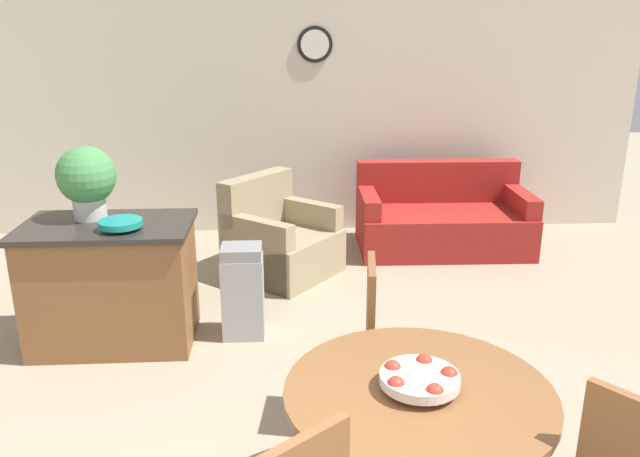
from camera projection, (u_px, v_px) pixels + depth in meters
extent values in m
cube|color=beige|center=(273.00, 109.00, 6.73)|extent=(8.00, 0.06, 2.70)
cylinder|color=black|center=(315.00, 44.00, 6.51)|extent=(0.37, 0.02, 0.37)
cylinder|color=white|center=(315.00, 44.00, 6.49)|extent=(0.30, 0.01, 0.30)
cylinder|color=brown|center=(419.00, 393.00, 2.62)|extent=(1.15, 1.15, 0.03)
cylinder|color=brown|center=(432.00, 375.00, 3.71)|extent=(0.04, 0.04, 0.43)
cylinder|color=brown|center=(440.00, 413.00, 3.35)|extent=(0.04, 0.04, 0.43)
cylinder|color=brown|center=(368.00, 373.00, 3.74)|extent=(0.04, 0.04, 0.43)
cylinder|color=brown|center=(369.00, 410.00, 3.37)|extent=(0.04, 0.04, 0.43)
cube|color=brown|center=(404.00, 355.00, 3.47)|extent=(0.47, 0.47, 0.05)
cube|color=brown|center=(371.00, 307.00, 3.40)|extent=(0.09, 0.39, 0.52)
cylinder|color=silver|center=(419.00, 386.00, 2.61)|extent=(0.13, 0.13, 0.03)
cylinder|color=silver|center=(420.00, 379.00, 2.60)|extent=(0.34, 0.34, 0.04)
sphere|color=#B73323|center=(449.00, 376.00, 2.61)|extent=(0.08, 0.08, 0.08)
sphere|color=#B73323|center=(424.00, 363.00, 2.72)|extent=(0.08, 0.08, 0.08)
sphere|color=#B73323|center=(392.00, 369.00, 2.66)|extent=(0.08, 0.08, 0.08)
sphere|color=#B73323|center=(396.00, 386.00, 2.54)|extent=(0.08, 0.08, 0.08)
sphere|color=#B73323|center=(435.00, 393.00, 2.49)|extent=(0.08, 0.08, 0.08)
cube|color=brown|center=(113.00, 286.00, 4.44)|extent=(1.11, 0.67, 0.86)
cube|color=#2D2823|center=(106.00, 226.00, 4.31)|extent=(1.17, 0.73, 0.04)
cylinder|color=teal|center=(121.00, 228.00, 4.17)|extent=(0.10, 0.10, 0.02)
cylinder|color=teal|center=(121.00, 223.00, 4.16)|extent=(0.29, 0.29, 0.04)
cylinder|color=beige|center=(90.00, 207.00, 4.40)|extent=(0.23, 0.23, 0.16)
sphere|color=#478E4C|center=(86.00, 175.00, 4.33)|extent=(0.41, 0.41, 0.41)
cube|color=#9E9EA3|center=(243.00, 296.00, 4.57)|extent=(0.30, 0.27, 0.61)
cube|color=gray|center=(241.00, 252.00, 4.47)|extent=(0.29, 0.26, 0.08)
cube|color=maroon|center=(442.00, 229.00, 6.42)|extent=(1.73, 0.98, 0.42)
cube|color=maroon|center=(437.00, 181.00, 6.64)|extent=(1.71, 0.25, 0.44)
cube|color=maroon|center=(368.00, 221.00, 6.36)|extent=(0.18, 0.87, 0.62)
cube|color=maroon|center=(517.00, 220.00, 6.41)|extent=(0.18, 0.87, 0.62)
cube|color=#998966|center=(284.00, 254.00, 5.75)|extent=(1.17, 1.17, 0.40)
cube|color=#998966|center=(257.00, 201.00, 5.79)|extent=(0.68, 0.77, 0.50)
cube|color=#998966|center=(258.00, 253.00, 5.44)|extent=(0.66, 0.57, 0.63)
cube|color=#998966|center=(307.00, 232.00, 5.99)|extent=(0.66, 0.57, 0.63)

